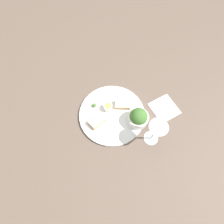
# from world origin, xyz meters

# --- Properties ---
(ground_plane) EXTENTS (4.00, 4.00, 0.00)m
(ground_plane) POSITION_xyz_m (0.00, 0.00, 0.00)
(ground_plane) COLOR brown
(dinner_plate) EXTENTS (0.34, 0.34, 0.01)m
(dinner_plate) POSITION_xyz_m (0.00, 0.00, 0.01)
(dinner_plate) COLOR silver
(dinner_plate) RESTS_ON ground_plane
(salad_bowl) EXTENTS (0.10, 0.10, 0.09)m
(salad_bowl) POSITION_xyz_m (-0.08, 0.11, 0.05)
(salad_bowl) COLOR white
(salad_bowl) RESTS_ON dinner_plate
(sauce_ramekin) EXTENTS (0.04, 0.04, 0.03)m
(sauce_ramekin) POSITION_xyz_m (-0.00, -0.04, 0.03)
(sauce_ramekin) COLOR white
(sauce_ramekin) RESTS_ON dinner_plate
(cheese_toast_near) EXTENTS (0.09, 0.06, 0.03)m
(cheese_toast_near) POSITION_xyz_m (0.09, -0.01, 0.03)
(cheese_toast_near) COLOR tan
(cheese_toast_near) RESTS_ON dinner_plate
(cheese_toast_far) EXTENTS (0.09, 0.09, 0.03)m
(cheese_toast_far) POSITION_xyz_m (-0.07, -0.01, 0.03)
(cheese_toast_far) COLOR tan
(cheese_toast_far) RESTS_ON dinner_plate
(wine_glass) EXTENTS (0.08, 0.08, 0.17)m
(wine_glass) POSITION_xyz_m (-0.08, 0.21, 0.12)
(wine_glass) COLOR silver
(wine_glass) RESTS_ON ground_plane
(garnish) EXTENTS (0.02, 0.02, 0.02)m
(garnish) POSITION_xyz_m (0.05, -0.09, 0.02)
(garnish) COLOR #477533
(garnish) RESTS_ON dinner_plate
(napkin) EXTENTS (0.14, 0.15, 0.01)m
(napkin) POSITION_xyz_m (-0.25, 0.13, 0.00)
(napkin) COLOR white
(napkin) RESTS_ON ground_plane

